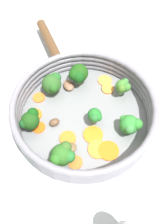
{
  "coord_description": "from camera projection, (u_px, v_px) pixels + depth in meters",
  "views": [
    {
      "loc": [
        0.26,
        0.04,
        0.44
      ],
      "look_at": [
        0.0,
        0.0,
        0.03
      ],
      "focal_mm": 35.0,
      "sensor_mm": 36.0,
      "label": 1
    }
  ],
  "objects": [
    {
      "name": "carrot_slice_0",
      "position": [
        39.0,
        127.0,
        0.48
      ],
      "size": [
        0.03,
        0.03,
        0.0
      ],
      "primitive_type": "cylinder",
      "rotation": [
        0.0,
        0.0,
        1.37
      ],
      "color": "orange",
      "rests_on": "skillet"
    },
    {
      "name": "mushroom_piece_1",
      "position": [
        54.0,
        122.0,
        0.48
      ],
      "size": [
        0.03,
        0.03,
        0.01
      ],
      "primitive_type": "ellipsoid",
      "rotation": [
        0.0,
        0.0,
        5.34
      ],
      "color": "brown",
      "rests_on": "skillet"
    },
    {
      "name": "broccoli_floret_6",
      "position": [
        62.0,
        155.0,
        0.42
      ],
      "size": [
        0.05,
        0.05,
        0.05
      ],
      "color": "#5D8451",
      "rests_on": "skillet"
    },
    {
      "name": "carrot_slice_3",
      "position": [
        68.0,
        138.0,
        0.46
      ],
      "size": [
        0.05,
        0.05,
        0.01
      ],
      "primitive_type": "cylinder",
      "rotation": [
        0.0,
        0.0,
        1.0
      ],
      "color": "orange",
      "rests_on": "skillet"
    },
    {
      "name": "skillet_rivet_left",
      "position": [
        78.0,
        68.0,
        0.57
      ],
      "size": [
        0.01,
        0.01,
        0.01
      ],
      "primitive_type": "sphere",
      "color": "gray",
      "rests_on": "skillet"
    },
    {
      "name": "broccoli_floret_3",
      "position": [
        30.0,
        120.0,
        0.46
      ],
      "size": [
        0.05,
        0.04,
        0.05
      ],
      "color": "olive",
      "rests_on": "skillet"
    },
    {
      "name": "carrot_slice_2",
      "position": [
        39.0,
        98.0,
        0.52
      ],
      "size": [
        0.04,
        0.04,
        0.0
      ],
      "primitive_type": "cylinder",
      "rotation": [
        0.0,
        0.0,
        1.9
      ],
      "color": "orange",
      "rests_on": "skillet"
    },
    {
      "name": "broccoli_floret_5",
      "position": [
        95.0,
        116.0,
        0.46
      ],
      "size": [
        0.03,
        0.03,
        0.05
      ],
      "color": "#84B25F",
      "rests_on": "skillet"
    },
    {
      "name": "mushroom_piece_2",
      "position": [
        69.0,
        85.0,
        0.54
      ],
      "size": [
        0.04,
        0.04,
        0.01
      ],
      "primitive_type": "ellipsoid",
      "rotation": [
        0.0,
        0.0,
        3.66
      ],
      "color": "#8A6047",
      "rests_on": "skillet"
    },
    {
      "name": "mushroom_piece_0",
      "position": [
        69.0,
        149.0,
        0.45
      ],
      "size": [
        0.04,
        0.04,
        0.01
      ],
      "primitive_type": "ellipsoid",
      "rotation": [
        0.0,
        0.0,
        5.38
      ],
      "color": "brown",
      "rests_on": "skillet"
    },
    {
      "name": "carrot_slice_6",
      "position": [
        73.0,
        162.0,
        0.44
      ],
      "size": [
        0.04,
        0.04,
        0.0
      ],
      "primitive_type": "cylinder",
      "rotation": [
        0.0,
        0.0,
        2.53
      ],
      "color": "orange",
      "rests_on": "skillet"
    },
    {
      "name": "carrot_slice_1",
      "position": [
        93.0,
        135.0,
        0.47
      ],
      "size": [
        0.04,
        0.04,
        0.0
      ],
      "primitive_type": "cylinder",
      "rotation": [
        0.0,
        0.0,
        1.62
      ],
      "color": "orange",
      "rests_on": "skillet"
    },
    {
      "name": "carrot_slice_4",
      "position": [
        108.0,
        89.0,
        0.54
      ],
      "size": [
        0.03,
        0.03,
        0.01
      ],
      "primitive_type": "cylinder",
      "rotation": [
        0.0,
        0.0,
        0.09
      ],
      "color": "orange",
      "rests_on": "skillet"
    },
    {
      "name": "carrot_slice_7",
      "position": [
        108.0,
        151.0,
        0.45
      ],
      "size": [
        0.06,
        0.06,
        0.0
      ],
      "primitive_type": "cylinder",
      "rotation": [
        0.0,
        0.0,
        3.53
      ],
      "color": "orange",
      "rests_on": "skillet"
    },
    {
      "name": "skillet_handle",
      "position": [
        51.0,
        44.0,
        0.61
      ],
      "size": [
        0.18,
        0.12,
        0.03
      ],
      "primitive_type": "cylinder",
      "rotation": [
        1.57,
        0.0,
        5.26
      ],
      "color": "brown",
      "rests_on": "skillet"
    },
    {
      "name": "carrot_slice_5",
      "position": [
        105.0,
        81.0,
        0.55
      ],
      "size": [
        0.05,
        0.05,
        0.0
      ],
      "primitive_type": "cylinder",
      "rotation": [
        0.0,
        0.0,
        0.35
      ],
      "color": "orange",
      "rests_on": "skillet"
    },
    {
      "name": "broccoli_floret_0",
      "position": [
        130.0,
        125.0,
        0.45
      ],
      "size": [
        0.05,
        0.05,
        0.05
      ],
      "color": "#729750",
      "rests_on": "skillet"
    },
    {
      "name": "carrot_slice_9",
      "position": [
        98.0,
        149.0,
        0.45
      ],
      "size": [
        0.05,
        0.05,
        0.0
      ],
      "primitive_type": "cylinder",
      "rotation": [
        0.0,
        0.0,
        6.16
      ],
      "color": "orange",
      "rests_on": "skillet"
    },
    {
      "name": "carrot_slice_8",
      "position": [
        35.0,
        115.0,
        0.5
      ],
      "size": [
        0.04,
        0.04,
        0.0
      ],
      "primitive_type": "cylinder",
      "rotation": [
        0.0,
        0.0,
        1.09
      ],
      "color": "orange",
      "rests_on": "skillet"
    },
    {
      "name": "broccoli_floret_2",
      "position": [
        52.0,
        83.0,
        0.51
      ],
      "size": [
        0.05,
        0.05,
        0.05
      ],
      "color": "#5B964D",
      "rests_on": "skillet"
    },
    {
      "name": "broccoli_floret_4",
      "position": [
        78.0,
        74.0,
        0.52
      ],
      "size": [
        0.05,
        0.04,
        0.06
      ],
      "color": "#769F56",
      "rests_on": "skillet"
    },
    {
      "name": "skillet",
      "position": [
        84.0,
        118.0,
        0.51
      ],
      "size": [
        0.3,
        0.3,
        0.02
      ],
      "primitive_type": "cylinder",
      "color": "gray",
      "rests_on": "ground_plane"
    },
    {
      "name": "skillet_rim_wall",
      "position": [
        84.0,
        109.0,
        0.47
      ],
      "size": [
        0.31,
        0.31,
        0.06
      ],
      "color": "gray",
      "rests_on": "skillet"
    },
    {
      "name": "skillet_rivet_right",
      "position": [
        50.0,
        77.0,
        0.55
      ],
      "size": [
        0.01,
        0.01,
        0.01
      ],
      "primitive_type": "sphere",
      "color": "gray",
      "rests_on": "skillet"
    },
    {
      "name": "broccoli_floret_1",
      "position": [
        123.0,
        87.0,
        0.51
      ],
      "size": [
        0.04,
        0.04,
        0.05
      ],
      "color": "#8AA96E",
      "rests_on": "skillet"
    },
    {
      "name": "ground_plane",
      "position": [
        84.0,
        119.0,
        0.51
      ],
      "size": [
        4.0,
        4.0,
        0.0
      ],
      "primitive_type": "plane",
      "color": "#B5BBBE"
    }
  ]
}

